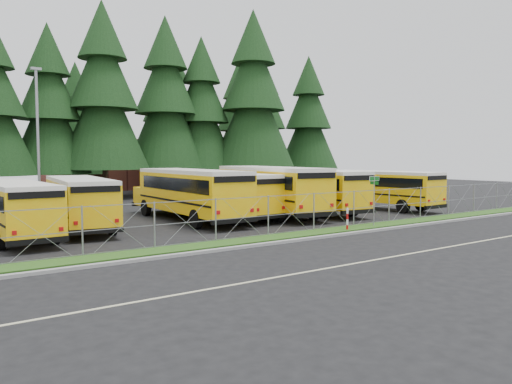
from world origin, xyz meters
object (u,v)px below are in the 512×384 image
bus_5 (267,191)px  street_sign (374,190)px  bus_3 (189,195)px  bus_6 (308,191)px  light_standard (38,134)px  bus_4 (220,195)px  bus_east (377,190)px  bus_1 (79,203)px  striped_bollard (347,219)px  bus_0 (14,210)px

bus_5 → street_sign: 7.97m
bus_3 → bus_6: bearing=-3.7°
bus_5 → bus_6: (3.23, -0.40, -0.12)m
bus_5 → light_standard: size_ratio=1.21×
bus_4 → bus_east: 12.66m
bus_3 → street_sign: bus_3 is taller
bus_1 → bus_east: (21.34, -2.08, 0.03)m
bus_3 → striped_bollard: (4.88, -8.52, -0.96)m
bus_1 → bus_6: bus_6 is taller
bus_4 → bus_east: bus_4 is taller
bus_4 → striped_bollard: bus_4 is taller
bus_0 → striped_bollard: bus_0 is taller
bus_1 → bus_0: bearing=-151.4°
bus_6 → street_sign: 7.60m
bus_5 → light_standard: (-11.85, 11.30, 3.89)m
bus_1 → light_standard: (0.27, 10.58, 4.12)m
bus_1 → light_standard: light_standard is taller
bus_3 → bus_east: bus_3 is taller
bus_0 → street_sign: (17.13, -7.16, 0.68)m
bus_4 → bus_6: bus_6 is taller
bus_1 → bus_east: 21.44m
bus_east → bus_3: bearing=169.8°
bus_0 → bus_4: bus_4 is taller
bus_1 → bus_5: bearing=3.5°
bus_5 → striped_bollard: bus_5 is taller
bus_0 → bus_east: bus_east is taller
bus_4 → bus_6: size_ratio=0.96×
bus_0 → striped_bollard: bearing=-27.8°
bus_4 → bus_east: bearing=-11.9°
bus_1 → bus_5: 12.14m
bus_5 → street_sign: bearing=-71.2°
bus_east → bus_0: bearing=175.1°
bus_1 → striped_bollard: (11.36, -8.78, -0.78)m
bus_6 → street_sign: bus_6 is taller
bus_4 → bus_5: (3.28, -0.66, 0.18)m
bus_3 → light_standard: bearing=121.7°
bus_0 → bus_6: (18.78, 0.24, 0.14)m
light_standard → bus_3: bearing=-60.2°
bus_0 → street_sign: street_sign is taller
light_standard → striped_bollard: bearing=-60.2°
bus_4 → bus_5: 3.35m
bus_3 → bus_east: size_ratio=1.10×
bus_3 → street_sign: (7.22, -8.26, 0.47)m
bus_4 → light_standard: 14.25m
street_sign → bus_6: bearing=77.4°
bus_3 → street_sign: size_ratio=4.24×
bus_4 → street_sign: (4.86, -8.47, 0.60)m
bus_3 → street_sign: bearing=-47.0°
bus_1 → bus_4: bus_4 is taller
bus_5 → bus_6: 3.26m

